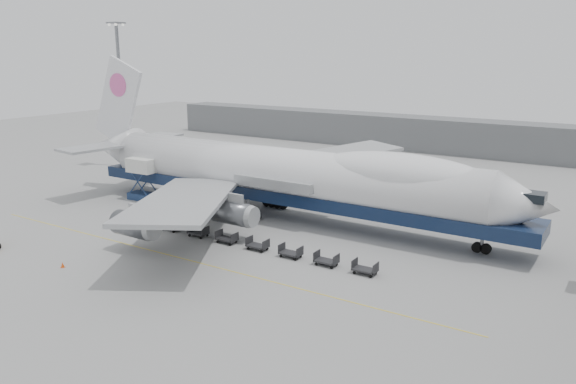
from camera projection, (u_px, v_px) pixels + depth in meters
The scene contains 14 objects.
ground at pixel (222, 243), 61.91m from camera, with size 260.00×260.00×0.00m, color gray.
apron_line at pixel (185, 259), 57.00m from camera, with size 60.00×0.15×0.01m, color gold.
hangar at pixel (387, 131), 123.56m from camera, with size 110.00×8.00×7.00m, color slate.
floodlight_mast at pixel (121, 87), 99.92m from camera, with size 2.40×2.40×25.43m.
airliner at pixel (285, 174), 70.03m from camera, with size 67.00×55.30×19.98m.
catering_truck at pixel (143, 176), 79.00m from camera, with size 4.58×3.28×5.99m.
traffic_cone at pixel (63, 265), 54.78m from camera, with size 0.37×0.37×0.55m.
dolly_0 at pixel (171, 226), 66.01m from camera, with size 2.30×1.35×1.30m.
dolly_1 at pixel (198, 232), 63.85m from camera, with size 2.30×1.35×1.30m.
dolly_2 at pixel (227, 238), 61.69m from camera, with size 2.30×1.35×1.30m.
dolly_3 at pixel (258, 245), 59.53m from camera, with size 2.30×1.35×1.30m.
dolly_4 at pixel (291, 252), 57.37m from camera, with size 2.30×1.35×1.30m.
dolly_5 at pixel (326, 260), 55.21m from camera, with size 2.30×1.35×1.30m.
dolly_6 at pixel (365, 269), 53.05m from camera, with size 2.30×1.35×1.30m.
Camera 1 is at (37.62, -45.62, 20.53)m, focal length 35.00 mm.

